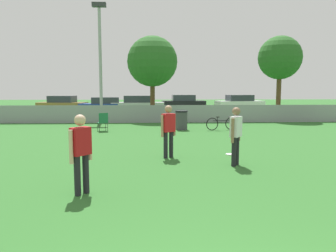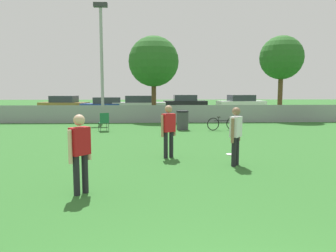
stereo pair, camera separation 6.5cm
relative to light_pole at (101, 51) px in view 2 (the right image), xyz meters
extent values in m
cube|color=gray|center=(4.24, -1.86, -4.04)|extent=(27.44, 0.03, 1.10)
cylinder|color=#9E9EA3|center=(0.00, 0.00, -0.91)|extent=(0.20, 0.20, 7.34)
cube|color=#333338|center=(0.00, 0.00, 2.96)|extent=(0.90, 0.36, 0.28)
cylinder|color=brown|center=(3.45, 0.45, -3.25)|extent=(0.32, 0.32, 2.68)
sphere|color=#286023|center=(3.45, 0.45, -0.62)|extent=(3.43, 3.43, 3.43)
cylinder|color=brown|center=(12.18, 0.20, -3.03)|extent=(0.32, 0.32, 3.12)
sphere|color=#286023|center=(12.18, 0.20, -0.36)|extent=(2.96, 2.96, 2.96)
cylinder|color=black|center=(1.97, -15.75, -4.18)|extent=(0.13, 0.13, 0.81)
cylinder|color=black|center=(2.10, -15.59, -4.18)|extent=(0.13, 0.13, 0.81)
cube|color=#B21419|center=(2.03, -15.67, -3.49)|extent=(0.41, 0.44, 0.56)
sphere|color=#D8AD8C|center=(2.03, -15.67, -3.07)|extent=(0.23, 0.23, 0.23)
cylinder|color=#D8AD8C|center=(1.89, -15.85, -3.58)|extent=(0.08, 0.08, 0.67)
cylinder|color=#D8AD8C|center=(2.18, -15.49, -3.58)|extent=(0.08, 0.08, 0.67)
cylinder|color=black|center=(3.86, -12.30, -4.18)|extent=(0.13, 0.13, 0.81)
cylinder|color=black|center=(4.04, -12.18, -4.18)|extent=(0.13, 0.13, 0.81)
cube|color=red|center=(3.95, -12.24, -3.49)|extent=(0.44, 0.40, 0.56)
sphere|color=tan|center=(3.95, -12.24, -3.07)|extent=(0.23, 0.23, 0.23)
cylinder|color=tan|center=(3.76, -12.37, -3.58)|extent=(0.08, 0.08, 0.67)
cylinder|color=tan|center=(4.15, -12.11, -3.58)|extent=(0.08, 0.08, 0.67)
cylinder|color=black|center=(5.70, -13.44, -4.18)|extent=(0.13, 0.13, 0.81)
cylinder|color=black|center=(5.83, -13.27, -4.18)|extent=(0.13, 0.13, 0.81)
cube|color=silver|center=(5.76, -13.35, -3.49)|extent=(0.40, 0.44, 0.56)
sphere|color=#8C664C|center=(5.76, -13.35, -3.07)|extent=(0.23, 0.23, 0.23)
cylinder|color=#8C664C|center=(5.63, -13.54, -3.58)|extent=(0.08, 0.08, 0.67)
cylinder|color=#8C664C|center=(5.90, -13.16, -3.58)|extent=(0.08, 0.08, 0.67)
cylinder|color=white|center=(5.98, -11.87, -4.57)|extent=(0.29, 0.29, 0.03)
torus|color=white|center=(5.98, -11.87, -4.57)|extent=(0.29, 0.29, 0.03)
cylinder|color=#333338|center=(1.05, -5.43, -4.38)|extent=(0.02, 0.02, 0.40)
cylinder|color=#333338|center=(0.67, -5.58, -4.38)|extent=(0.02, 0.02, 0.40)
cylinder|color=#333338|center=(1.20, -5.81, -4.38)|extent=(0.02, 0.02, 0.40)
cylinder|color=#333338|center=(0.82, -5.96, -4.38)|extent=(0.02, 0.02, 0.40)
cube|color=#1E663F|center=(0.93, -5.70, -4.17)|extent=(0.60, 0.60, 0.03)
cube|color=#1E663F|center=(1.02, -5.90, -3.91)|extent=(0.44, 0.19, 0.49)
torus|color=black|center=(6.49, -5.75, -4.26)|extent=(0.65, 0.20, 0.65)
torus|color=black|center=(7.52, -5.50, -4.26)|extent=(0.65, 0.20, 0.65)
cylinder|color=black|center=(7.01, -5.63, -4.09)|extent=(0.96, 0.26, 0.04)
cylinder|color=black|center=(6.78, -5.68, -4.09)|extent=(0.03, 0.03, 0.34)
cylinder|color=black|center=(7.44, -5.52, -4.09)|extent=(0.03, 0.03, 0.31)
cube|color=black|center=(6.78, -5.68, -3.90)|extent=(0.17, 0.10, 0.04)
cylinder|color=black|center=(7.44, -5.52, -3.94)|extent=(0.13, 0.43, 0.03)
cylinder|color=#3F3F44|center=(4.95, -5.37, -4.13)|extent=(0.61, 0.61, 0.91)
cylinder|color=black|center=(4.95, -5.37, -3.63)|extent=(0.64, 0.64, 0.08)
cylinder|color=black|center=(-3.02, 7.07, -4.26)|extent=(0.67, 0.27, 0.65)
cylinder|color=black|center=(-3.23, 5.63, -4.26)|extent=(0.67, 0.27, 0.65)
cylinder|color=black|center=(-5.51, 7.43, -4.26)|extent=(0.67, 0.27, 0.65)
cylinder|color=black|center=(-5.72, 5.99, -4.26)|extent=(0.67, 0.27, 0.65)
cube|color=olive|center=(-4.37, 6.53, -4.02)|extent=(4.25, 2.24, 0.74)
cube|color=#2D333D|center=(-4.37, 6.53, -3.37)|extent=(2.30, 1.76, 0.56)
cylinder|color=black|center=(0.72, 6.55, -4.29)|extent=(0.62, 0.24, 0.60)
cylinder|color=black|center=(0.87, 5.07, -4.29)|extent=(0.62, 0.24, 0.60)
cylinder|color=black|center=(-1.96, 6.28, -4.29)|extent=(0.62, 0.24, 0.60)
cylinder|color=black|center=(-1.80, 4.80, -4.29)|extent=(0.62, 0.24, 0.60)
cube|color=navy|center=(-0.54, 5.67, -4.06)|extent=(4.49, 2.14, 0.69)
cube|color=#2D333D|center=(-0.54, 5.67, -3.45)|extent=(2.40, 1.73, 0.52)
cylinder|color=black|center=(3.57, 6.49, -4.25)|extent=(0.67, 0.18, 0.67)
cylinder|color=black|center=(3.56, 5.03, -4.25)|extent=(0.67, 0.18, 0.67)
cylinder|color=black|center=(0.83, 6.50, -4.25)|extent=(0.67, 0.18, 0.67)
cylinder|color=black|center=(0.83, 5.04, -4.25)|extent=(0.67, 0.18, 0.67)
cube|color=#B7B7BC|center=(2.20, 5.76, -4.01)|extent=(4.42, 1.68, 0.75)
cube|color=#2D333D|center=(2.20, 5.76, -3.35)|extent=(2.30, 1.48, 0.57)
cylinder|color=black|center=(7.70, 10.53, -4.27)|extent=(0.64, 0.20, 0.63)
cylinder|color=black|center=(7.76, 8.95, -4.27)|extent=(0.64, 0.20, 0.63)
cylinder|color=black|center=(5.12, 10.43, -4.27)|extent=(0.64, 0.20, 0.63)
cylinder|color=black|center=(5.18, 8.86, -4.27)|extent=(0.64, 0.20, 0.63)
cube|color=black|center=(6.44, 9.69, -4.02)|extent=(4.23, 1.96, 0.75)
cube|color=#2D333D|center=(6.44, 9.69, -3.36)|extent=(2.22, 1.66, 0.57)
cylinder|color=black|center=(13.07, 9.97, -4.27)|extent=(0.65, 0.27, 0.63)
cylinder|color=black|center=(13.30, 8.46, -4.27)|extent=(0.65, 0.27, 0.63)
cylinder|color=black|center=(10.31, 9.55, -4.27)|extent=(0.65, 0.27, 0.63)
cylinder|color=black|center=(10.54, 8.04, -4.27)|extent=(0.65, 0.27, 0.63)
cube|color=white|center=(11.80, 9.01, -4.02)|extent=(4.71, 2.40, 0.76)
cube|color=#2D333D|center=(11.80, 9.01, -3.36)|extent=(2.54, 1.87, 0.57)
camera|label=1|loc=(3.49, -22.20, -2.44)|focal=35.00mm
camera|label=2|loc=(3.55, -22.20, -2.44)|focal=35.00mm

